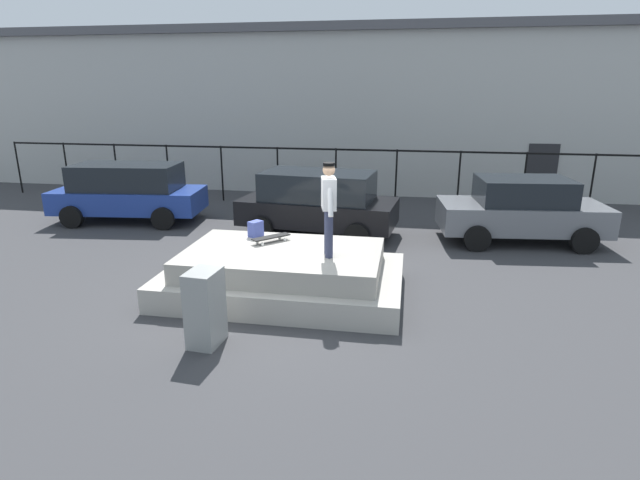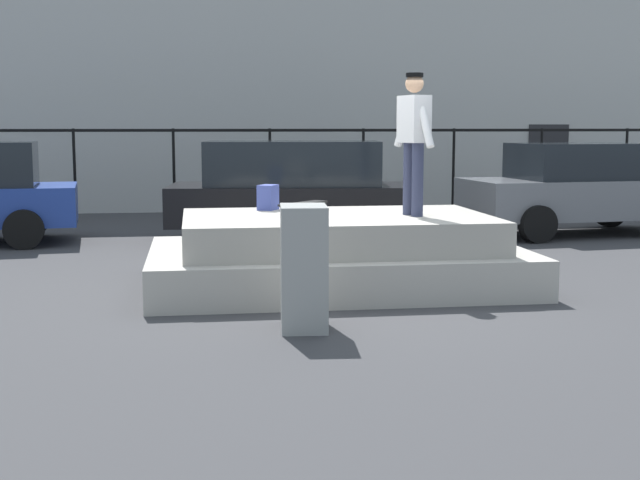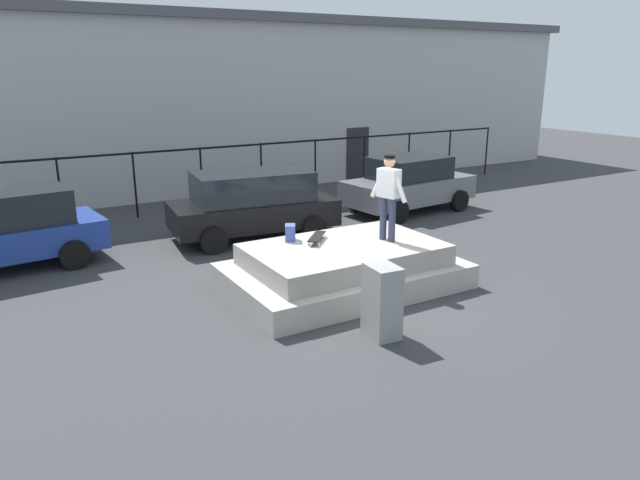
# 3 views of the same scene
# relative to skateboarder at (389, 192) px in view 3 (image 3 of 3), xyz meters

# --- Properties ---
(ground_plane) EXTENTS (60.00, 60.00, 0.00)m
(ground_plane) POSITION_rel_skateboarder_xyz_m (-1.03, -0.23, -1.87)
(ground_plane) COLOR #38383A
(concrete_ledge) EXTENTS (4.53, 2.84, 0.88)m
(concrete_ledge) POSITION_rel_skateboarder_xyz_m (-0.91, 0.17, -1.47)
(concrete_ledge) COLOR #ADA89E
(concrete_ledge) RESTS_ON ground_plane
(skateboarder) EXTENTS (0.34, 0.89, 1.71)m
(skateboarder) POSITION_rel_skateboarder_xyz_m (0.00, 0.00, 0.00)
(skateboarder) COLOR #2D334C
(skateboarder) RESTS_ON concrete_ledge
(skateboard) EXTENTS (0.70, 0.73, 0.12)m
(skateboard) POSITION_rel_skateboarder_xyz_m (-1.26, 0.63, -0.89)
(skateboard) COLOR black
(skateboard) RESTS_ON concrete_ledge
(backpack) EXTENTS (0.31, 0.34, 0.33)m
(backpack) POSITION_rel_skateboarder_xyz_m (-1.68, 0.97, -0.83)
(backpack) COLOR #3F4C99
(backpack) RESTS_ON concrete_ledge
(car_black_hatchback_mid) EXTENTS (4.30, 2.41, 1.71)m
(car_black_hatchback_mid) POSITION_rel_skateboarder_xyz_m (-0.98, 4.33, -0.97)
(car_black_hatchback_mid) COLOR black
(car_black_hatchback_mid) RESTS_ON ground_plane
(car_grey_sedan_far) EXTENTS (4.23, 2.34, 1.65)m
(car_grey_sedan_far) POSITION_rel_skateboarder_xyz_m (4.27, 4.60, -1.03)
(car_grey_sedan_far) COLOR slate
(car_grey_sedan_far) RESTS_ON ground_plane
(utility_box) EXTENTS (0.49, 0.63, 1.21)m
(utility_box) POSITION_rel_skateboarder_xyz_m (-1.60, -2.02, -1.27)
(utility_box) COLOR gray
(utility_box) RESTS_ON ground_plane
(fence_row) EXTENTS (24.06, 0.06, 1.91)m
(fence_row) POSITION_rel_skateboarder_xyz_m (-1.03, 7.99, -0.56)
(fence_row) COLOR black
(fence_row) RESTS_ON ground_plane
(warehouse_building) EXTENTS (35.26, 9.05, 5.99)m
(warehouse_building) POSITION_rel_skateboarder_xyz_m (-1.03, 14.08, 1.14)
(warehouse_building) COLOR #B2B2AD
(warehouse_building) RESTS_ON ground_plane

